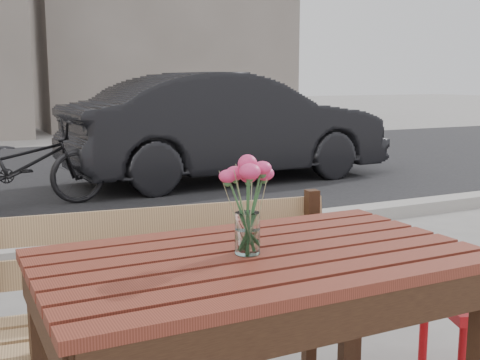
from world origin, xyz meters
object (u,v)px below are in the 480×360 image
object	(u,v)px
main_table	(259,295)
parked_car	(229,127)
bicycle	(21,165)
main_vase	(247,193)

from	to	relation	value
main_table	parked_car	bearing A→B (deg)	65.53
main_table	bicycle	xyz separation A→B (m)	(-0.13, 4.97, -0.22)
parked_car	main_table	bearing A→B (deg)	153.22
main_table	bicycle	world-z (taller)	bicycle
main_vase	bicycle	bearing A→B (deg)	91.07
bicycle	main_vase	bearing A→B (deg)	178.46
main_table	main_vase	xyz separation A→B (m)	(-0.04, 0.01, 0.32)
parked_car	bicycle	xyz separation A→B (m)	(-2.71, -0.70, -0.25)
main_table	parked_car	world-z (taller)	parked_car
main_vase	bicycle	size ratio (longest dim) A/B	0.17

